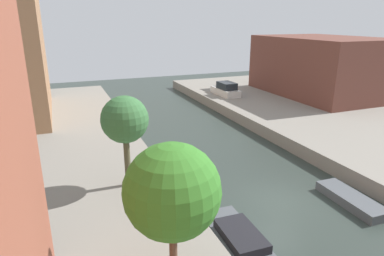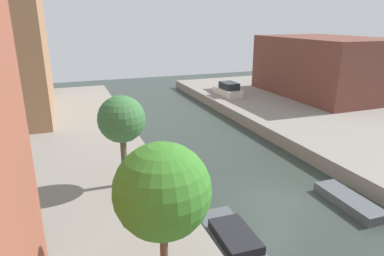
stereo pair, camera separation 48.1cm
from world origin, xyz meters
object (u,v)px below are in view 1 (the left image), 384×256
Objects in this scene: street_tree_2 at (172,191)px; street_tree_3 at (125,120)px; moored_boat_left_2 at (238,240)px; parked_car at (226,90)px; moored_boat_left_3 at (174,159)px; moored_boat_right_2 at (351,199)px; low_block_right at (322,66)px.

street_tree_2 is 7.26m from street_tree_3.
moored_boat_left_2 is at bearing -58.43° from street_tree_3.
parked_car reaches higher than moored_boat_left_3.
parked_car is at bearing 51.50° from moored_boat_left_3.
street_tree_2 is 1.22× the size of moored_boat_right_2.
moored_boat_right_2 is (-14.57, -18.98, -3.96)m from low_block_right.
street_tree_3 is 1.37× the size of moored_boat_left_3.
street_tree_2 is 1.38× the size of moored_boat_left_3.
low_block_right is at bearing 42.35° from moored_boat_left_2.
moored_boat_left_3 is at bearing 71.12° from street_tree_2.
street_tree_3 is 12.45m from moored_boat_right_2.
moored_boat_right_2 is (10.76, 2.70, -4.03)m from street_tree_2.
parked_car reaches higher than moored_boat_right_2.
moored_boat_left_2 is at bearing -172.21° from moored_boat_right_2.
moored_boat_right_2 is at bearing -127.52° from low_block_right.
street_tree_2 is 1.13× the size of parked_car.
street_tree_2 is 11.80m from moored_boat_right_2.
moored_boat_left_2 is 1.15× the size of moored_boat_right_2.
street_tree_2 is at bearing -108.88° from moored_boat_left_3.
low_block_right is at bearing 52.48° from moored_boat_right_2.
parked_car is 1.23× the size of moored_boat_left_3.
moored_boat_left_2 reaches higher than moored_boat_right_2.
parked_car is (14.89, 25.01, -2.66)m from street_tree_2.
moored_boat_left_2 is 7.42m from moored_boat_right_2.
moored_boat_right_2 is at bearing 14.07° from street_tree_2.
street_tree_2 reaches higher than moored_boat_right_2.
street_tree_2 is at bearing -165.93° from moored_boat_right_2.
street_tree_3 is 1.12× the size of parked_car.
moored_boat_right_2 is at bearing 7.79° from moored_boat_left_2.
moored_boat_left_2 is 1.30× the size of moored_boat_left_3.
street_tree_3 reaches higher than moored_boat_left_3.
moored_boat_left_3 is (-21.56, -10.63, -3.88)m from low_block_right.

